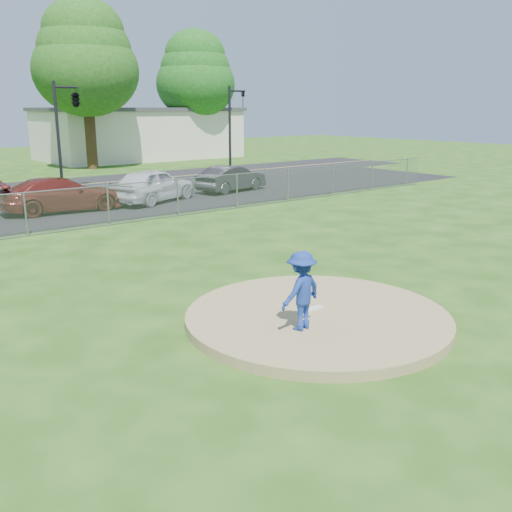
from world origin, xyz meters
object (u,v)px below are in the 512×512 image
(pitcher, at_px, (301,291))
(parked_car_pearl, at_px, (153,185))
(traffic_signal_right, at_px, (233,123))
(traffic_signal_center, at_px, (74,101))
(parked_car_darkred, at_px, (62,194))
(tree_right, at_px, (85,57))
(parked_car_charcoal, at_px, (232,178))
(commercial_building, at_px, (139,133))
(tree_far_right, at_px, (196,74))

(pitcher, distance_m, parked_car_pearl, 17.25)
(traffic_signal_right, bearing_deg, traffic_signal_center, -180.00)
(traffic_signal_center, xyz_separation_m, parked_car_darkred, (-3.23, -6.02, -3.88))
(parked_car_darkred, relative_size, parked_car_pearl, 1.08)
(tree_right, xyz_separation_m, parked_car_charcoal, (0.93, -15.65, -6.97))
(traffic_signal_center, bearing_deg, parked_car_pearl, -80.61)
(parked_car_charcoal, bearing_deg, parked_car_pearl, 84.26)
(commercial_building, relative_size, traffic_signal_right, 2.93)
(tree_far_right, height_order, traffic_signal_right, tree_far_right)
(tree_right, distance_m, parked_car_darkred, 19.31)
(tree_right, height_order, traffic_signal_right, tree_right)
(tree_right, bearing_deg, commercial_building, 40.60)
(tree_right, height_order, parked_car_pearl, tree_right)
(tree_right, relative_size, parked_car_darkred, 2.34)
(commercial_building, distance_m, parked_car_pearl, 24.80)
(pitcher, distance_m, parked_car_darkred, 16.46)
(parked_car_darkred, bearing_deg, traffic_signal_right, -60.73)
(tree_far_right, bearing_deg, pitcher, -120.50)
(tree_right, bearing_deg, pitcher, -106.91)
(tree_right, distance_m, parked_car_pearl, 18.02)
(traffic_signal_center, relative_size, parked_car_darkred, 1.13)
(tree_far_right, bearing_deg, commercial_building, 143.13)
(traffic_signal_right, height_order, parked_car_pearl, traffic_signal_right)
(tree_far_right, relative_size, parked_car_darkred, 2.16)
(traffic_signal_center, height_order, pitcher, traffic_signal_center)
(parked_car_pearl, bearing_deg, tree_right, -36.94)
(parked_car_darkred, height_order, parked_car_pearl, parked_car_pearl)
(traffic_signal_center, relative_size, parked_car_charcoal, 1.37)
(tree_right, height_order, traffic_signal_center, tree_right)
(traffic_signal_right, bearing_deg, parked_car_darkred, -155.96)
(tree_right, xyz_separation_m, traffic_signal_right, (5.24, -10.00, -4.29))
(tree_right, bearing_deg, tree_far_right, 15.26)
(commercial_building, bearing_deg, traffic_signal_center, -126.94)
(traffic_signal_right, height_order, parked_car_charcoal, traffic_signal_right)
(pitcher, xyz_separation_m, parked_car_darkred, (1.59, 16.38, -0.23))
(parked_car_darkred, xyz_separation_m, parked_car_pearl, (4.25, -0.16, 0.07))
(tree_far_right, bearing_deg, tree_right, -164.74)
(traffic_signal_center, height_order, parked_car_charcoal, traffic_signal_center)
(traffic_signal_right, xyz_separation_m, parked_car_darkred, (-13.50, -6.02, -2.63))
(traffic_signal_center, bearing_deg, commercial_building, 53.06)
(tree_far_right, bearing_deg, traffic_signal_right, -113.91)
(tree_far_right, relative_size, parked_car_pearl, 2.33)
(pitcher, relative_size, parked_car_darkred, 0.30)
(tree_right, xyz_separation_m, parked_car_pearl, (-4.01, -16.18, -6.85))
(commercial_building, height_order, tree_far_right, tree_far_right)
(tree_right, bearing_deg, traffic_signal_center, -116.71)
(tree_far_right, distance_m, parked_car_pearl, 25.15)
(parked_car_charcoal, bearing_deg, pitcher, 135.36)
(traffic_signal_center, distance_m, pitcher, 23.21)
(parked_car_pearl, bearing_deg, parked_car_darkred, 64.85)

